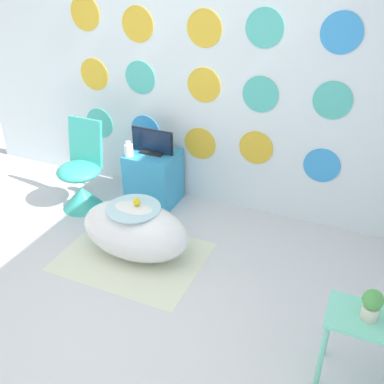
{
  "coord_description": "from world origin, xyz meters",
  "views": [
    {
      "loc": [
        1.5,
        -1.54,
        2.29
      ],
      "look_at": [
        0.39,
        0.98,
        0.71
      ],
      "focal_mm": 42.0,
      "sensor_mm": 36.0,
      "label": 1
    }
  ],
  "objects_px": {
    "chair": "(81,182)",
    "tv": "(152,143)",
    "vase": "(129,150)",
    "bathtub": "(135,230)",
    "potted_plant_left": "(372,304)"
  },
  "relations": [
    {
      "from": "chair",
      "to": "vase",
      "type": "xyz_separation_m",
      "value": [
        0.42,
        0.22,
        0.32
      ]
    },
    {
      "from": "vase",
      "to": "bathtub",
      "type": "bearing_deg",
      "value": -57.26
    },
    {
      "from": "bathtub",
      "to": "vase",
      "type": "xyz_separation_m",
      "value": [
        -0.43,
        0.67,
        0.35
      ]
    },
    {
      "from": "bathtub",
      "to": "potted_plant_left",
      "type": "height_order",
      "value": "potted_plant_left"
    },
    {
      "from": "bathtub",
      "to": "chair",
      "type": "relative_size",
      "value": 1.08
    },
    {
      "from": "bathtub",
      "to": "chair",
      "type": "distance_m",
      "value": 0.96
    },
    {
      "from": "tv",
      "to": "potted_plant_left",
      "type": "distance_m",
      "value": 2.44
    },
    {
      "from": "chair",
      "to": "tv",
      "type": "distance_m",
      "value": 0.78
    },
    {
      "from": "chair",
      "to": "potted_plant_left",
      "type": "height_order",
      "value": "chair"
    },
    {
      "from": "tv",
      "to": "chair",
      "type": "bearing_deg",
      "value": -148.5
    },
    {
      "from": "bathtub",
      "to": "tv",
      "type": "height_order",
      "value": "tv"
    },
    {
      "from": "tv",
      "to": "vase",
      "type": "relative_size",
      "value": 2.92
    },
    {
      "from": "chair",
      "to": "potted_plant_left",
      "type": "xyz_separation_m",
      "value": [
        2.62,
        -0.99,
        0.34
      ]
    },
    {
      "from": "potted_plant_left",
      "to": "chair",
      "type": "bearing_deg",
      "value": 159.23
    },
    {
      "from": "chair",
      "to": "vase",
      "type": "bearing_deg",
      "value": 27.48
    }
  ]
}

